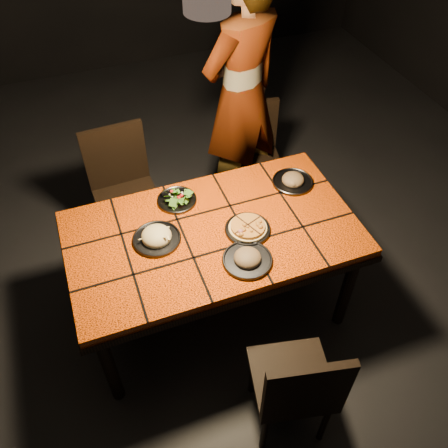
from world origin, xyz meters
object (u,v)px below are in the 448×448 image
object	(u,v)px
chair_far_left	(123,184)
chair_far_right	(254,149)
diner	(241,96)
dining_table	(213,240)
chair_near	(297,387)
plate_pasta	(157,237)
plate_pizza	(248,228)

from	to	relation	value
chair_far_left	chair_far_right	size ratio (longest dim) A/B	1.10
chair_far_right	diner	bearing A→B (deg)	161.82
dining_table	chair_near	distance (m)	0.90
dining_table	chair_near	xyz separation A→B (m)	(0.11, -0.88, -0.17)
dining_table	chair_near	size ratio (longest dim) A/B	1.87
dining_table	plate_pasta	world-z (taller)	plate_pasta
chair_far_right	diner	distance (m)	0.46
plate_pizza	diner	bearing A→B (deg)	70.11
chair_far_right	chair_far_left	bearing A→B (deg)	-163.69
dining_table	plate_pasta	bearing A→B (deg)	172.72
chair_near	plate_pizza	xyz separation A→B (m)	(0.07, 0.81, 0.27)
dining_table	plate_pasta	distance (m)	0.33
chair_far_right	plate_pasta	bearing A→B (deg)	-126.62
chair_near	chair_far_right	xyz separation A→B (m)	(0.54, 1.80, -0.01)
chair_far_right	plate_pasta	distance (m)	1.33
chair_near	chair_far_left	size ratio (longest dim) A/B	0.94
dining_table	plate_pizza	world-z (taller)	plate_pizza
chair_far_left	diner	distance (m)	1.01
dining_table	diner	bearing A→B (deg)	60.14
dining_table	plate_pizza	size ratio (longest dim) A/B	5.87
diner	plate_pasta	xyz separation A→B (m)	(-0.86, -0.93, -0.15)
chair_far_right	plate_pizza	bearing A→B (deg)	-104.58
plate_pizza	plate_pasta	world-z (taller)	plate_pasta
chair_near	plate_pasta	bearing A→B (deg)	-53.38
dining_table	chair_near	bearing A→B (deg)	-82.72
dining_table	diner	xyz separation A→B (m)	(0.56, 0.97, 0.25)
diner	plate_pasta	distance (m)	1.28
chair_far_left	diner	bearing A→B (deg)	6.48
diner	chair_near	bearing A→B (deg)	54.01
dining_table	diner	distance (m)	1.15
diner	plate_pizza	world-z (taller)	diner
dining_table	chair_far_left	world-z (taller)	chair_far_left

